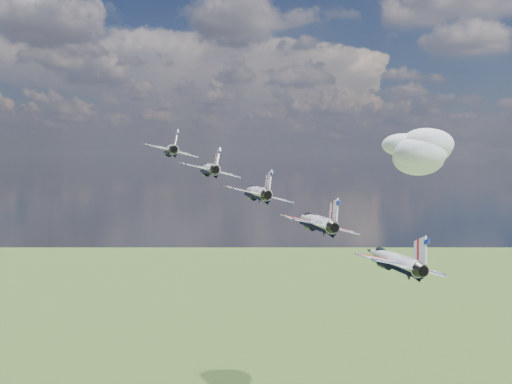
% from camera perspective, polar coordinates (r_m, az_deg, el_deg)
% --- Properties ---
extents(cloud_far, '(57.14, 44.90, 22.45)m').
position_cam_1_polar(cloud_far, '(305.14, 13.75, 4.19)').
color(cloud_far, white).
extents(jet_0, '(15.30, 17.26, 6.48)m').
position_cam_1_polar(jet_0, '(106.28, -8.56, 4.21)').
color(jet_0, white).
extents(jet_1, '(15.30, 17.26, 6.48)m').
position_cam_1_polar(jet_1, '(95.49, -4.74, 2.34)').
color(jet_1, silver).
extents(jet_2, '(15.30, 17.26, 6.48)m').
position_cam_1_polar(jet_2, '(85.35, -0.00, -0.00)').
color(jet_2, silver).
extents(jet_3, '(15.30, 17.26, 6.48)m').
position_cam_1_polar(jet_3, '(76.13, 5.96, -2.93)').
color(jet_3, white).
extents(jet_4, '(15.30, 17.26, 6.48)m').
position_cam_1_polar(jet_4, '(68.20, 13.47, -6.56)').
color(jet_4, white).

